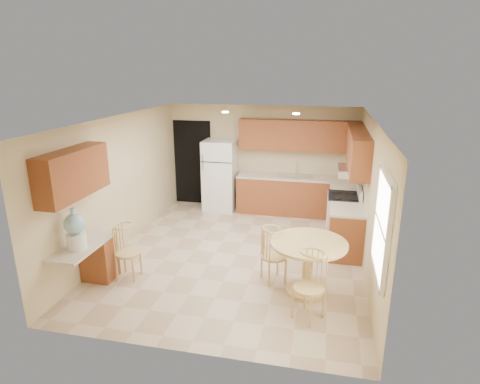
% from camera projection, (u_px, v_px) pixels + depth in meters
% --- Properties ---
extents(floor, '(5.50, 5.50, 0.00)m').
position_uv_depth(floor, '(237.00, 254.00, 7.46)').
color(floor, '#C7AE90').
rests_on(floor, ground).
extents(ceiling, '(4.50, 5.50, 0.02)m').
position_uv_depth(ceiling, '(236.00, 119.00, 6.72)').
color(ceiling, white).
rests_on(ceiling, wall_back).
extents(wall_back, '(4.50, 0.02, 2.50)m').
position_uv_depth(wall_back, '(262.00, 158.00, 9.66)').
color(wall_back, beige).
rests_on(wall_back, floor).
extents(wall_front, '(4.50, 0.02, 2.50)m').
position_uv_depth(wall_front, '(183.00, 260.00, 4.52)').
color(wall_front, beige).
rests_on(wall_front, floor).
extents(wall_left, '(0.02, 5.50, 2.50)m').
position_uv_depth(wall_left, '(120.00, 183.00, 7.55)').
color(wall_left, beige).
rests_on(wall_left, floor).
extents(wall_right, '(0.02, 5.50, 2.50)m').
position_uv_depth(wall_right, '(369.00, 199.00, 6.63)').
color(wall_right, beige).
rests_on(wall_right, floor).
extents(doorway, '(0.90, 0.02, 2.10)m').
position_uv_depth(doorway, '(193.00, 163.00, 10.06)').
color(doorway, black).
rests_on(doorway, floor).
extents(base_cab_back, '(2.75, 0.60, 0.87)m').
position_uv_depth(base_cab_back, '(296.00, 196.00, 9.44)').
color(base_cab_back, brown).
rests_on(base_cab_back, floor).
extents(counter_back, '(2.75, 0.63, 0.04)m').
position_uv_depth(counter_back, '(297.00, 177.00, 9.30)').
color(counter_back, beige).
rests_on(counter_back, base_cab_back).
extents(base_cab_right_a, '(0.60, 0.59, 0.87)m').
position_uv_depth(base_cab_right_a, '(343.00, 207.00, 8.67)').
color(base_cab_right_a, brown).
rests_on(base_cab_right_a, floor).
extents(counter_right_a, '(0.63, 0.59, 0.04)m').
position_uv_depth(counter_right_a, '(345.00, 187.00, 8.53)').
color(counter_right_a, beige).
rests_on(counter_right_a, base_cab_right_a).
extents(base_cab_right_b, '(0.60, 0.80, 0.87)m').
position_uv_depth(base_cab_right_b, '(346.00, 233.00, 7.31)').
color(base_cab_right_b, brown).
rests_on(base_cab_right_b, floor).
extents(counter_right_b, '(0.63, 0.80, 0.04)m').
position_uv_depth(counter_right_b, '(348.00, 210.00, 7.17)').
color(counter_right_b, beige).
rests_on(counter_right_b, base_cab_right_b).
extents(upper_cab_back, '(2.75, 0.33, 0.70)m').
position_uv_depth(upper_cab_back, '(299.00, 135.00, 9.15)').
color(upper_cab_back, brown).
rests_on(upper_cab_back, wall_back).
extents(upper_cab_right, '(0.33, 2.42, 0.70)m').
position_uv_depth(upper_cab_right, '(357.00, 149.00, 7.62)').
color(upper_cab_right, brown).
rests_on(upper_cab_right, wall_right).
extents(upper_cab_left, '(0.33, 1.40, 0.70)m').
position_uv_depth(upper_cab_left, '(73.00, 173.00, 5.84)').
color(upper_cab_left, brown).
rests_on(upper_cab_left, wall_left).
extents(sink, '(0.78, 0.44, 0.01)m').
position_uv_depth(sink, '(296.00, 176.00, 9.30)').
color(sink, silver).
rests_on(sink, counter_back).
extents(range_hood, '(0.50, 0.76, 0.14)m').
position_uv_depth(range_hood, '(351.00, 171.00, 7.73)').
color(range_hood, silver).
rests_on(range_hood, upper_cab_right).
extents(desk_pedestal, '(0.48, 0.42, 0.72)m').
position_uv_depth(desk_pedestal, '(99.00, 258.00, 6.53)').
color(desk_pedestal, brown).
rests_on(desk_pedestal, floor).
extents(desk_top, '(0.50, 1.20, 0.04)m').
position_uv_depth(desk_top, '(83.00, 246.00, 6.06)').
color(desk_top, beige).
rests_on(desk_top, desk_pedestal).
extents(window, '(0.06, 1.12, 1.30)m').
position_uv_depth(window, '(383.00, 226.00, 4.84)').
color(window, white).
rests_on(window, wall_right).
extents(can_light_a, '(0.14, 0.14, 0.02)m').
position_uv_depth(can_light_a, '(225.00, 112.00, 7.95)').
color(can_light_a, white).
rests_on(can_light_a, ceiling).
extents(can_light_b, '(0.14, 0.14, 0.02)m').
position_uv_depth(can_light_b, '(296.00, 114.00, 7.66)').
color(can_light_b, white).
rests_on(can_light_b, ceiling).
extents(refrigerator, '(0.75, 0.73, 1.70)m').
position_uv_depth(refrigerator, '(220.00, 175.00, 9.64)').
color(refrigerator, white).
rests_on(refrigerator, floor).
extents(stove, '(0.65, 0.76, 1.09)m').
position_uv_depth(stove, '(343.00, 217.00, 8.03)').
color(stove, white).
rests_on(stove, floor).
extents(dining_table, '(1.15, 1.15, 0.85)m').
position_uv_depth(dining_table, '(308.00, 260.00, 6.03)').
color(dining_table, tan).
rests_on(dining_table, floor).
extents(chair_table_a, '(0.41, 0.51, 0.92)m').
position_uv_depth(chair_table_a, '(273.00, 252.00, 6.29)').
color(chair_table_a, tan).
rests_on(chair_table_a, floor).
extents(chair_table_b, '(0.43, 0.50, 0.97)m').
position_uv_depth(chair_table_b, '(309.00, 283.00, 5.32)').
color(chair_table_b, tan).
rests_on(chair_table_b, floor).
extents(chair_desk, '(0.40, 0.52, 0.91)m').
position_uv_depth(chair_desk, '(125.00, 249.00, 6.41)').
color(chair_desk, tan).
rests_on(chair_desk, floor).
extents(water_crock, '(0.30, 0.30, 0.63)m').
position_uv_depth(water_crock, '(75.00, 230.00, 5.84)').
color(water_crock, white).
rests_on(water_crock, desk_top).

